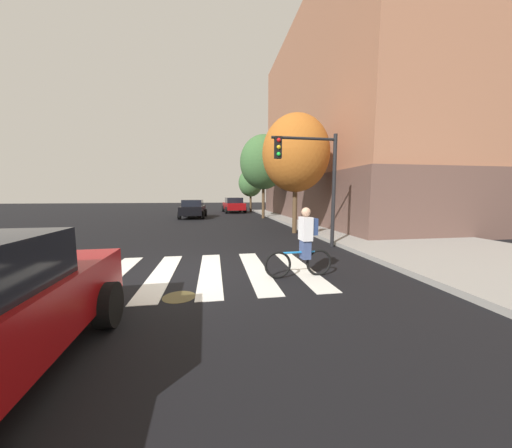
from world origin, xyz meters
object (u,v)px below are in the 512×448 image
at_px(sedan_far, 234,205).
at_px(street_tree_near, 296,154).
at_px(cyclist, 304,243).
at_px(manhole_cover, 179,297).
at_px(street_tree_far, 251,183).
at_px(sedan_mid, 193,209).
at_px(street_tree_mid, 263,162).
at_px(traffic_light_near, 313,171).
at_px(fire_hydrant, 326,219).

xyz_separation_m(sedan_far, street_tree_near, (1.91, -16.36, 3.20)).
bearing_deg(cyclist, sedan_far, 89.76).
bearing_deg(manhole_cover, street_tree_far, 78.78).
xyz_separation_m(sedan_mid, street_tree_far, (6.07, 7.40, 2.56)).
bearing_deg(sedan_far, street_tree_near, -83.33).
bearing_deg(street_tree_near, street_tree_mid, 90.01).
relative_size(sedan_far, street_tree_far, 0.99).
height_order(manhole_cover, sedan_far, sedan_far).
relative_size(sedan_mid, traffic_light_near, 1.09).
bearing_deg(cyclist, street_tree_near, 74.05).
height_order(manhole_cover, street_tree_mid, street_tree_mid).
distance_m(traffic_light_near, street_tree_mid, 12.51).
distance_m(manhole_cover, sedan_mid, 17.97).
bearing_deg(street_tree_near, street_tree_far, 89.42).
relative_size(sedan_far, fire_hydrant, 6.34).
height_order(sedan_mid, cyclist, cyclist).
xyz_separation_m(sedan_far, fire_hydrant, (4.51, -14.40, -0.33)).
bearing_deg(street_tree_near, sedan_mid, 120.37).
distance_m(sedan_far, street_tree_mid, 8.83).
bearing_deg(street_tree_near, sedan_far, 96.67).
distance_m(fire_hydrant, street_tree_far, 15.93).
bearing_deg(street_tree_far, sedan_mid, -129.34).
xyz_separation_m(sedan_far, traffic_light_near, (1.39, -20.11, 2.00)).
relative_size(sedan_mid, street_tree_mid, 0.66).
xyz_separation_m(manhole_cover, cyclist, (2.83, 0.83, 0.84)).
height_order(fire_hydrant, street_tree_mid, street_tree_mid).
bearing_deg(fire_hydrant, street_tree_near, -142.88).
relative_size(traffic_light_near, fire_hydrant, 5.38).
distance_m(manhole_cover, sedan_far, 24.42).
height_order(sedan_far, street_tree_near, street_tree_near).
xyz_separation_m(sedan_mid, street_tree_mid, (5.89, -1.42, 3.85)).
bearing_deg(fire_hydrant, traffic_light_near, -118.67).
height_order(traffic_light_near, street_tree_far, street_tree_far).
distance_m(cyclist, street_tree_far, 24.72).
height_order(sedan_far, cyclist, cyclist).
bearing_deg(sedan_far, sedan_mid, -122.24).
height_order(sedan_mid, sedan_far, sedan_far).
bearing_deg(street_tree_mid, street_tree_far, 88.84).
distance_m(sedan_mid, street_tree_far, 9.91).
bearing_deg(manhole_cover, sedan_far, 83.10).
bearing_deg(street_tree_mid, street_tree_near, -89.99).
height_order(traffic_light_near, fire_hydrant, traffic_light_near).
height_order(manhole_cover, traffic_light_near, traffic_light_near).
distance_m(sedan_far, fire_hydrant, 15.09).
bearing_deg(street_tree_mid, manhole_cover, -106.36).
height_order(cyclist, street_tree_near, street_tree_near).
height_order(manhole_cover, cyclist, cyclist).
distance_m(sedan_mid, street_tree_near, 12.10).
xyz_separation_m(sedan_far, street_tree_mid, (1.91, -7.73, 3.80)).
distance_m(sedan_mid, fire_hydrant, 11.73).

